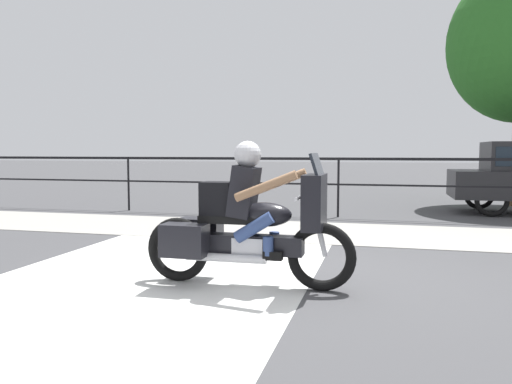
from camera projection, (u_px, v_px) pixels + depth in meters
name	position (u px, v px, depth m)	size (l,w,h in m)	color
ground_plane	(295.00, 280.00, 5.65)	(120.00, 120.00, 0.00)	#424244
sidewalk_band	(327.00, 232.00, 8.93)	(44.00, 2.40, 0.01)	#99968E
crosswalk_band	(157.00, 275.00, 5.85)	(3.61, 6.00, 0.01)	silver
fence_railing	(339.00, 170.00, 10.93)	(36.00, 0.05, 1.32)	black
motorcycle	(246.00, 223.00, 5.35)	(2.33, 0.76, 1.57)	black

